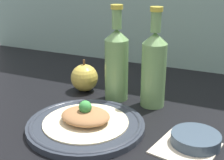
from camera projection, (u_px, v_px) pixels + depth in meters
The scene contains 8 objects.
ground_plane at pixel (128, 134), 77.78cm from camera, with size 180.00×110.00×4.00cm, color black.
plate at pixel (86, 125), 76.14cm from camera, with size 28.85×28.85×1.84cm.
plated_food at pixel (86, 117), 75.44cm from camera, with size 20.93×20.93×5.80cm.
cider_bottle_left at pixel (117, 62), 90.00cm from camera, with size 6.86×6.86×27.66cm.
cider_bottle_right at pixel (154, 67), 85.61cm from camera, with size 6.86×6.86×27.66cm.
apple at pixel (84, 78), 98.37cm from camera, with size 8.59×8.59×10.24cm.
napkin at pixel (186, 148), 67.62cm from camera, with size 14.60×14.99×0.80cm.
dipping_bowl at pixel (196, 140), 68.80cm from camera, with size 10.90×10.90×2.84cm.
Camera 1 is at (25.02, -63.79, 37.40)cm, focal length 50.00 mm.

